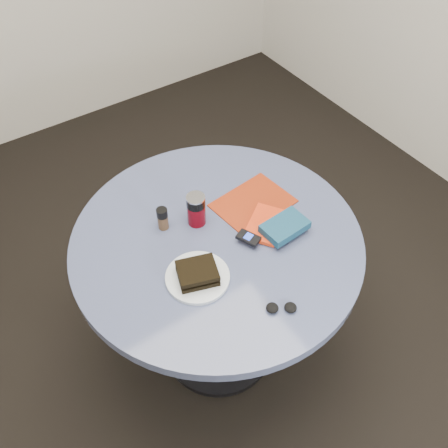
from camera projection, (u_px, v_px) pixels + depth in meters
ground at (219, 346)px, 2.25m from camera, size 4.00×4.00×0.00m
table at (217, 267)px, 1.82m from camera, size 1.00×1.00×0.75m
plate at (198, 277)px, 1.58m from camera, size 0.25×0.25×0.01m
sandwich at (197, 273)px, 1.55m from camera, size 0.15×0.14×0.04m
soda_can at (196, 210)px, 1.70m from camera, size 0.08×0.08×0.12m
pepper_grinder at (163, 218)px, 1.70m from camera, size 0.04×0.04×0.09m
magazine at (253, 203)px, 1.81m from camera, size 0.29×0.23×0.00m
red_book at (266, 224)px, 1.72m from camera, size 0.20×0.19×0.01m
novel at (285, 227)px, 1.69m from camera, size 0.16×0.11×0.03m
mp3_player at (248, 238)px, 1.67m from camera, size 0.07×0.09×0.01m
headphones at (281, 308)px, 1.50m from camera, size 0.10×0.08×0.02m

